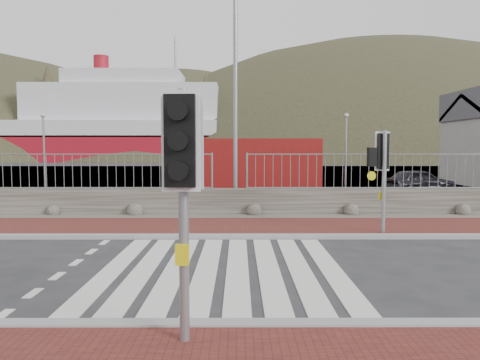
{
  "coord_description": "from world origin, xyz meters",
  "views": [
    {
      "loc": [
        0.33,
        -8.9,
        2.37
      ],
      "look_at": [
        0.35,
        3.0,
        1.52
      ],
      "focal_mm": 35.0,
      "sensor_mm": 36.0,
      "label": 1
    }
  ],
  "objects_px": {
    "streetlight": "(239,75)",
    "shipping_container": "(259,164)",
    "traffic_signal_near": "(183,163)",
    "car_a": "(419,181)",
    "traffic_signal_far": "(383,160)",
    "ferry": "(86,128)"
  },
  "relations": [
    {
      "from": "streetlight",
      "to": "shipping_container",
      "type": "relative_size",
      "value": 1.31
    },
    {
      "from": "traffic_signal_near",
      "to": "car_a",
      "type": "bearing_deg",
      "value": 64.18
    },
    {
      "from": "car_a",
      "to": "streetlight",
      "type": "bearing_deg",
      "value": 106.51
    },
    {
      "from": "traffic_signal_near",
      "to": "traffic_signal_far",
      "type": "bearing_deg",
      "value": 59.9
    },
    {
      "from": "traffic_signal_far",
      "to": "shipping_container",
      "type": "xyz_separation_m",
      "value": [
        -2.69,
        13.58,
        -0.63
      ]
    },
    {
      "from": "shipping_container",
      "to": "traffic_signal_near",
      "type": "bearing_deg",
      "value": -90.45
    },
    {
      "from": "traffic_signal_near",
      "to": "shipping_container",
      "type": "xyz_separation_m",
      "value": [
        1.77,
        20.54,
        -0.78
      ]
    },
    {
      "from": "traffic_signal_far",
      "to": "ferry",
      "type": "bearing_deg",
      "value": -73.92
    },
    {
      "from": "traffic_signal_far",
      "to": "streetlight",
      "type": "xyz_separation_m",
      "value": [
        -3.8,
        4.61,
        2.9
      ]
    },
    {
      "from": "ferry",
      "to": "car_a",
      "type": "height_order",
      "value": "ferry"
    },
    {
      "from": "car_a",
      "to": "traffic_signal_far",
      "type": "bearing_deg",
      "value": 136.12
    },
    {
      "from": "ferry",
      "to": "streetlight",
      "type": "bearing_deg",
      "value": -67.33
    },
    {
      "from": "ferry",
      "to": "car_a",
      "type": "bearing_deg",
      "value": -57.62
    },
    {
      "from": "traffic_signal_near",
      "to": "traffic_signal_far",
      "type": "distance_m",
      "value": 8.26
    },
    {
      "from": "ferry",
      "to": "traffic_signal_far",
      "type": "bearing_deg",
      "value": -65.93
    },
    {
      "from": "traffic_signal_near",
      "to": "car_a",
      "type": "relative_size",
      "value": 0.82
    },
    {
      "from": "traffic_signal_near",
      "to": "shipping_container",
      "type": "bearing_deg",
      "value": 87.63
    },
    {
      "from": "streetlight",
      "to": "traffic_signal_far",
      "type": "bearing_deg",
      "value": -36.16
    },
    {
      "from": "ferry",
      "to": "shipping_container",
      "type": "relative_size",
      "value": 7.47
    },
    {
      "from": "ferry",
      "to": "traffic_signal_near",
      "type": "distance_m",
      "value": 75.5
    },
    {
      "from": "shipping_container",
      "to": "car_a",
      "type": "xyz_separation_m",
      "value": [
        7.86,
        -2.7,
        -0.77
      ]
    },
    {
      "from": "streetlight",
      "to": "shipping_container",
      "type": "height_order",
      "value": "streetlight"
    }
  ]
}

